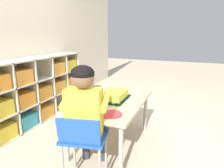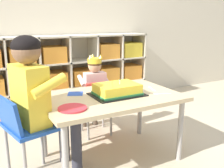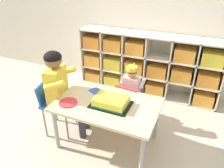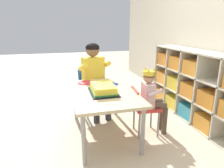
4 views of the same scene
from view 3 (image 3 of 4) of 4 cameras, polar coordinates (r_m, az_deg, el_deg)
The scene contains 13 objects.
ground at distance 2.70m, azimuth -1.15°, elevation -14.88°, with size 16.00×16.00×0.00m, color beige.
storage_cubby_shelf at distance 3.50m, azimuth 8.60°, elevation 4.59°, with size 2.19×0.35×0.96m.
activity_table at distance 2.38m, azimuth -1.27°, elevation -6.11°, with size 1.10×0.71×0.56m.
classroom_chair_blue at distance 2.80m, azimuth 4.38°, elevation -4.01°, with size 0.33×0.34×0.58m.
child_with_crown at distance 2.79m, azimuth 5.35°, elevation -0.34°, with size 0.31×0.31×0.82m.
classroom_chair_adult_side at distance 2.72m, azimuth -14.66°, elevation -4.09°, with size 0.43×0.44×0.67m.
adult_helper_seated at distance 2.56m, azimuth -13.00°, elevation -0.20°, with size 0.47×0.45×1.06m.
birthday_cake_on_tray at distance 2.31m, azimuth -0.27°, elevation -4.62°, with size 0.42×0.30×0.13m.
paper_plate_stack at distance 2.40m, azimuth -11.34°, elevation -4.75°, with size 0.20×0.20×0.01m, color #DB333D.
paper_napkin_square at distance 2.58m, azimuth -4.39°, elevation -1.75°, with size 0.12×0.12×0.00m, color #3356B7.
fork_by_napkin at distance 2.40m, azimuth 7.09°, elevation -4.53°, with size 0.11×0.09×0.00m.
fork_near_child_seat at distance 2.13m, azimuth 6.63°, elevation -9.42°, with size 0.14×0.07×0.00m.
fork_at_table_front_edge at distance 2.25m, azimuth 8.54°, elevation -7.14°, with size 0.06×0.15×0.00m.
Camera 3 is at (0.82, -1.77, 1.87)m, focal length 35.15 mm.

